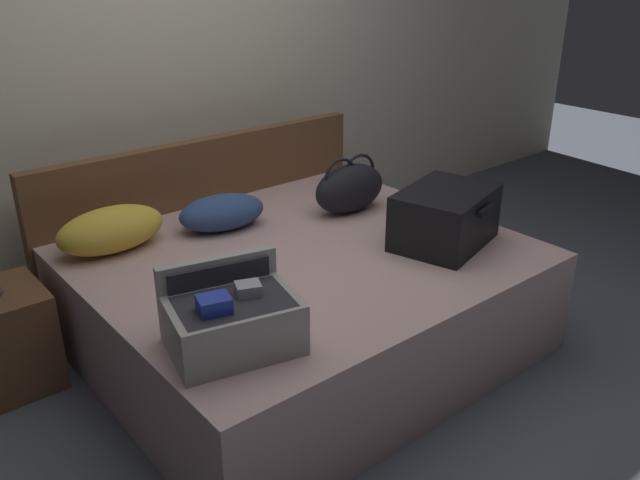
% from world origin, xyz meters
% --- Properties ---
extents(ground_plane, '(12.00, 12.00, 0.00)m').
position_xyz_m(ground_plane, '(0.00, 0.00, 0.00)').
color(ground_plane, '#4C515B').
extents(back_wall, '(8.00, 0.10, 2.60)m').
position_xyz_m(back_wall, '(0.00, 1.65, 1.30)').
color(back_wall, beige).
rests_on(back_wall, ground).
extents(bed, '(1.93, 1.67, 0.51)m').
position_xyz_m(bed, '(0.00, 0.40, 0.25)').
color(bed, '#BC9993').
rests_on(bed, ground).
extents(headboard, '(1.97, 0.08, 0.86)m').
position_xyz_m(headboard, '(0.00, 1.28, 0.43)').
color(headboard, brown).
rests_on(headboard, ground).
extents(hard_case_large, '(0.57, 0.48, 0.27)m').
position_xyz_m(hard_case_large, '(0.58, 0.05, 0.65)').
color(hard_case_large, black).
rests_on(hard_case_large, bed).
extents(hard_case_medium, '(0.50, 0.42, 0.29)m').
position_xyz_m(hard_case_medium, '(-0.69, -0.08, 0.62)').
color(hard_case_medium, gray).
rests_on(hard_case_medium, bed).
extents(duffel_bag, '(0.43, 0.22, 0.31)m').
position_xyz_m(duffel_bag, '(0.51, 0.65, 0.64)').
color(duffel_bag, black).
rests_on(duffel_bag, bed).
extents(pillow_near_headboard, '(0.51, 0.27, 0.21)m').
position_xyz_m(pillow_near_headboard, '(-0.68, 0.97, 0.61)').
color(pillow_near_headboard, gold).
rests_on(pillow_near_headboard, bed).
extents(pillow_center_head, '(0.48, 0.32, 0.17)m').
position_xyz_m(pillow_center_head, '(-0.14, 0.87, 0.60)').
color(pillow_center_head, navy).
rests_on(pillow_center_head, bed).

